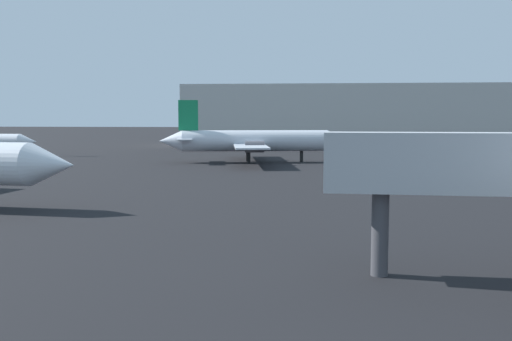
# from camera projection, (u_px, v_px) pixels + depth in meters

# --- Properties ---
(airplane_distant) EXTENTS (26.62, 24.11, 8.57)m
(airplane_distant) POSITION_uv_depth(u_px,v_px,m) (254.00, 141.00, 79.93)
(airplane_distant) COLOR silver
(airplane_distant) RESTS_ON ground_plane
(terminal_building) EXTENTS (73.33, 20.00, 12.76)m
(terminal_building) POSITION_uv_depth(u_px,v_px,m) (359.00, 116.00, 123.38)
(terminal_building) COLOR #B7B7B2
(terminal_building) RESTS_ON ground_plane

